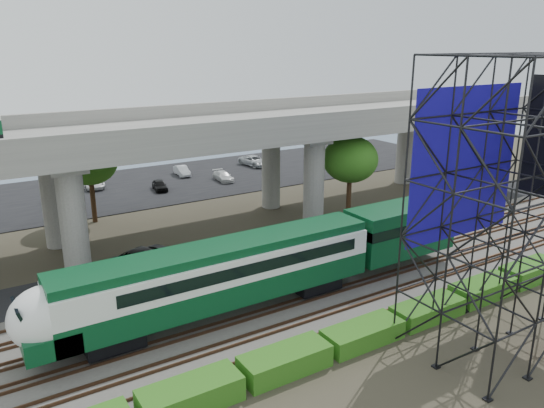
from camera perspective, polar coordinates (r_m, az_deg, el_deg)
ground at (r=32.35m, az=3.18°, el=-11.76°), size 140.00×140.00×0.00m
ballast_bed at (r=33.77m, az=1.20°, el=-10.24°), size 90.00×12.00×0.20m
service_road at (r=40.51m, az=-5.43°, el=-5.62°), size 90.00×5.00×0.08m
parking_lot at (r=61.43m, az=-15.37°, el=1.69°), size 90.00×18.00×0.08m
harbor_water at (r=82.29m, az=-19.92°, el=5.02°), size 140.00×40.00×0.03m
rail_tracks at (r=33.69m, az=1.20°, el=-9.97°), size 90.00×9.52×0.16m
commuter_train at (r=31.61m, az=-1.88°, el=-6.64°), size 29.30×3.06×4.30m
overpass at (r=42.56m, az=-10.80°, el=6.73°), size 80.00×12.00×12.40m
scaffold_tower at (r=29.18m, az=24.32°, el=-0.61°), size 9.36×6.36×15.00m
hedge_strip at (r=29.73m, az=9.74°, el=-13.54°), size 34.60×1.80×1.20m
trees at (r=42.21m, az=-14.80°, el=2.72°), size 40.94×16.94×7.69m
suv at (r=39.13m, az=-13.41°, el=-5.61°), size 5.95×4.11×1.51m
parked_cars at (r=61.17m, az=-14.89°, el=2.30°), size 38.83×9.77×1.31m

